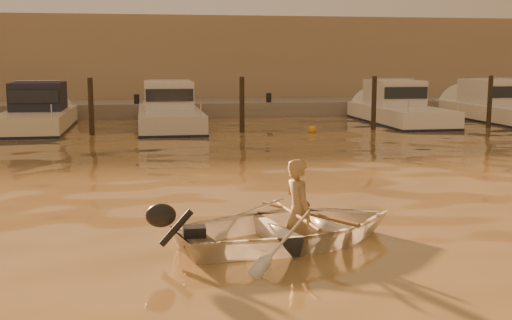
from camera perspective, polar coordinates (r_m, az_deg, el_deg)
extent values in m
plane|color=brown|center=(10.16, 11.83, -6.24)|extent=(160.00, 160.00, 0.00)
imported|color=white|center=(9.30, 3.21, -6.01)|extent=(3.88, 3.18, 0.70)
imported|color=#A07E50|center=(9.29, 3.77, -4.56)|extent=(0.49, 0.63, 1.53)
cylinder|color=brown|center=(9.37, 4.58, -4.72)|extent=(0.98, 1.91, 0.13)
cylinder|color=brown|center=(9.28, 3.49, -4.85)|extent=(0.22, 2.10, 0.13)
cylinder|color=#2D2319|center=(23.03, -14.45, 4.38)|extent=(0.18, 0.18, 2.20)
cylinder|color=#2D2319|center=(23.22, -1.26, 4.70)|extent=(0.18, 0.18, 2.20)
cylinder|color=#2D2319|center=(24.48, 10.43, 4.77)|extent=(0.18, 0.18, 2.20)
cylinder|color=#2D2319|center=(26.48, 20.05, 4.69)|extent=(0.18, 0.18, 2.20)
sphere|color=red|center=(23.28, -19.94, 2.19)|extent=(0.30, 0.30, 0.30)
sphere|color=white|center=(21.97, -6.65, 2.30)|extent=(0.30, 0.30, 0.30)
sphere|color=orange|center=(23.28, 5.02, 2.70)|extent=(0.30, 0.30, 0.30)
sphere|color=silver|center=(24.83, 15.28, 2.81)|extent=(0.30, 0.30, 0.30)
cube|color=gray|center=(30.91, -3.05, 4.36)|extent=(52.00, 4.00, 1.00)
cube|color=#9E8466|center=(36.28, -4.14, 8.59)|extent=(46.00, 7.00, 4.80)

